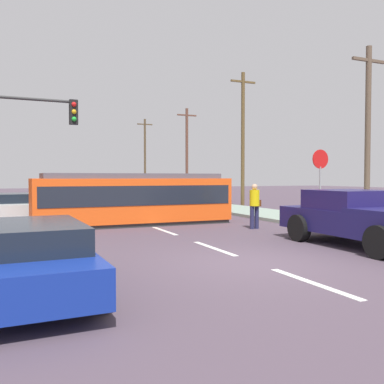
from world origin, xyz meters
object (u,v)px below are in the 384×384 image
pickup_truck_parked (362,218)px  traffic_light_mast (27,135)px  city_bus (92,194)px  utility_pole_mid (243,137)px  parked_sedan_near (24,257)px  pedestrian_crossing (255,203)px  stop_sign (320,170)px  utility_pole_far (187,152)px  utility_pole_distant (145,155)px  streetcar_tram (133,198)px  utility_pole_near (368,130)px  parked_sedan_mid (14,206)px

pickup_truck_parked → traffic_light_mast: 10.71m
city_bus → utility_pole_mid: size_ratio=0.58×
parked_sedan_near → pedestrian_crossing: bearing=36.8°
stop_sign → utility_pole_far: 21.30m
utility_pole_far → pedestrian_crossing: bearing=-106.0°
pickup_truck_parked → utility_pole_far: size_ratio=0.63×
traffic_light_mast → utility_pole_mid: (13.46, 9.03, 1.25)m
utility_pole_distant → traffic_light_mast: bearing=-113.4°
streetcar_tram → utility_pole_near: utility_pole_near is taller
pedestrian_crossing → parked_sedan_near: size_ratio=0.37×
pedestrian_crossing → utility_pole_far: size_ratio=0.21×
pedestrian_crossing → utility_pole_near: 6.55m
streetcar_tram → utility_pole_mid: bearing=37.9°
streetcar_tram → pedestrian_crossing: (3.76, -3.27, -0.13)m
traffic_light_mast → utility_pole_near: 13.67m
traffic_light_mast → utility_pole_mid: 16.25m
stop_sign → traffic_light_mast: (-10.80, 1.61, 1.12)m
parked_sedan_near → utility_pole_near: bearing=24.4°
pedestrian_crossing → pickup_truck_parked: 4.64m
city_bus → pedestrian_crossing: 9.85m
streetcar_tram → utility_pole_near: (9.58, -3.00, 2.87)m
city_bus → stop_sign: size_ratio=1.77×
pickup_truck_parked → traffic_light_mast: bearing=143.5°
parked_sedan_near → utility_pole_near: utility_pole_near is taller
utility_pole_mid → utility_pole_distant: bearing=89.5°
pickup_truck_parked → utility_pole_near: bearing=43.0°
streetcar_tram → parked_sedan_near: streetcar_tram is taller
parked_sedan_near → utility_pole_distant: bearing=70.4°
utility_pole_distant → pickup_truck_parked: bearing=-97.9°
streetcar_tram → parked_sedan_near: (-4.36, -9.33, -0.44)m
parked_sedan_near → utility_pole_distant: (13.98, 39.22, 3.86)m
stop_sign → utility_pole_near: utility_pole_near is taller
city_bus → utility_pole_distant: bearing=67.1°
parked_sedan_near → stop_sign: (11.14, 6.04, 1.57)m
pedestrian_crossing → utility_pole_far: 22.06m
pedestrian_crossing → parked_sedan_mid: 10.93m
parked_sedan_mid → utility_pole_mid: (13.87, 3.39, 3.94)m
traffic_light_mast → utility_pole_distant: size_ratio=0.55×
city_bus → utility_pole_far: utility_pole_far is taller
traffic_light_mast → utility_pole_mid: utility_pole_mid is taller
streetcar_tram → city_bus: streetcar_tram is taller
stop_sign → utility_pole_mid: utility_pole_mid is taller
traffic_light_mast → utility_pole_near: utility_pole_near is taller
pickup_truck_parked → stop_sign: (2.43, 4.58, 1.40)m
pickup_truck_parked → stop_sign: 5.36m
streetcar_tram → traffic_light_mast: (-4.02, -1.68, 2.25)m
stop_sign → utility_pole_distant: (2.84, 33.18, 2.29)m
streetcar_tram → city_bus: (-0.68, 5.53, -0.05)m
utility_pole_near → stop_sign: bearing=-174.0°
streetcar_tram → traffic_light_mast: 4.90m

